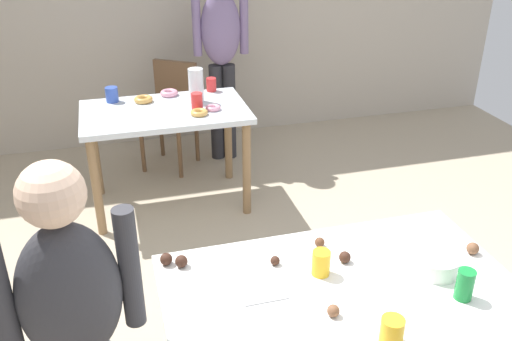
% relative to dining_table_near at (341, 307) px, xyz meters
% --- Properties ---
extents(dining_table_near, '(1.36, 0.83, 0.75)m').
position_rel_dining_table_near_xyz_m(dining_table_near, '(0.00, 0.00, 0.00)').
color(dining_table_near, white).
rests_on(dining_table_near, ground_plane).
extents(dining_table_far, '(1.15, 0.70, 0.75)m').
position_rel_dining_table_near_xyz_m(dining_table_far, '(-0.41, 2.14, -0.02)').
color(dining_table_far, silver).
rests_on(dining_table_far, ground_plane).
extents(chair_far_table, '(0.56, 0.56, 0.87)m').
position_rel_dining_table_near_xyz_m(chair_far_table, '(-0.28, 2.84, -0.16)').
color(chair_far_table, brown).
rests_on(chair_far_table, ground_plane).
extents(person_girl_near, '(0.46, 0.25, 1.44)m').
position_rel_dining_table_near_xyz_m(person_girl_near, '(-0.96, -0.06, 0.20)').
color(person_girl_near, '#383D4C').
rests_on(person_girl_near, ground_plane).
extents(person_adult_far, '(0.45, 0.23, 1.65)m').
position_rel_dining_table_near_xyz_m(person_adult_far, '(0.15, 2.83, 0.34)').
color(person_adult_far, '#28282D').
rests_on(person_adult_far, ground_plane).
extents(mixing_bowl, '(0.19, 0.19, 0.07)m').
position_rel_dining_table_near_xyz_m(mixing_bowl, '(0.40, 0.01, 0.13)').
color(mixing_bowl, white).
rests_on(mixing_bowl, dining_table_near).
extents(soda_can, '(0.07, 0.07, 0.12)m').
position_rel_dining_table_near_xyz_m(soda_can, '(0.41, -0.17, 0.15)').
color(soda_can, '#198438').
rests_on(soda_can, dining_table_near).
extents(fork_near, '(0.17, 0.02, 0.01)m').
position_rel_dining_table_near_xyz_m(fork_near, '(-0.30, 0.01, 0.09)').
color(fork_near, silver).
rests_on(fork_near, dining_table_near).
extents(cup_near_0, '(0.07, 0.07, 0.10)m').
position_rel_dining_table_near_xyz_m(cup_near_0, '(-0.05, 0.11, 0.14)').
color(cup_near_0, yellow).
rests_on(cup_near_0, dining_table_near).
extents(cup_near_1, '(0.08, 0.08, 0.10)m').
position_rel_dining_table_near_xyz_m(cup_near_1, '(0.04, -0.30, 0.14)').
color(cup_near_1, yellow).
rests_on(cup_near_1, dining_table_near).
extents(cake_ball_1, '(0.04, 0.04, 0.04)m').
position_rel_dining_table_near_xyz_m(cake_ball_1, '(0.02, 0.29, 0.11)').
color(cake_ball_1, brown).
rests_on(cake_ball_1, dining_table_near).
extents(cake_ball_2, '(0.05, 0.05, 0.05)m').
position_rel_dining_table_near_xyz_m(cake_ball_2, '(0.08, 0.16, 0.11)').
color(cake_ball_2, '#3D2319').
rests_on(cake_ball_2, dining_table_near).
extents(cake_ball_3, '(0.05, 0.05, 0.05)m').
position_rel_dining_table_near_xyz_m(cake_ball_3, '(-0.10, -0.13, 0.11)').
color(cake_ball_3, brown).
rests_on(cake_ball_3, dining_table_near).
extents(cake_ball_4, '(0.05, 0.05, 0.05)m').
position_rel_dining_table_near_xyz_m(cake_ball_4, '(0.61, 0.07, 0.11)').
color(cake_ball_4, brown).
rests_on(cake_ball_4, dining_table_near).
extents(cake_ball_5, '(0.05, 0.05, 0.05)m').
position_rel_dining_table_near_xyz_m(cake_ball_5, '(-0.63, 0.34, 0.11)').
color(cake_ball_5, '#3D2319').
rests_on(cake_ball_5, dining_table_near).
extents(cake_ball_6, '(0.04, 0.04, 0.04)m').
position_rel_dining_table_near_xyz_m(cake_ball_6, '(-0.20, 0.22, 0.11)').
color(cake_ball_6, '#3D2319').
rests_on(cake_ball_6, dining_table_near).
extents(cake_ball_7, '(0.05, 0.05, 0.05)m').
position_rel_dining_table_near_xyz_m(cake_ball_7, '(-0.57, 0.31, 0.11)').
color(cake_ball_7, '#3D2319').
rests_on(cake_ball_7, dining_table_near).
extents(pitcher_far, '(0.11, 0.11, 0.25)m').
position_rel_dining_table_near_xyz_m(pitcher_far, '(-0.17, 2.23, 0.21)').
color(pitcher_far, white).
rests_on(pitcher_far, dining_table_far).
extents(cup_far_0, '(0.08, 0.08, 0.12)m').
position_rel_dining_table_near_xyz_m(cup_far_0, '(-0.19, 2.08, 0.15)').
color(cup_far_0, red).
rests_on(cup_far_0, dining_table_far).
extents(cup_far_1, '(0.09, 0.09, 0.11)m').
position_rel_dining_table_near_xyz_m(cup_far_1, '(-0.75, 2.40, 0.14)').
color(cup_far_1, '#3351B2').
rests_on(cup_far_1, dining_table_far).
extents(cup_far_2, '(0.07, 0.07, 0.10)m').
position_rel_dining_table_near_xyz_m(cup_far_2, '(-0.01, 2.44, 0.14)').
color(cup_far_2, red).
rests_on(cup_far_2, dining_table_far).
extents(donut_far_0, '(0.12, 0.12, 0.04)m').
position_rel_dining_table_near_xyz_m(donut_far_0, '(-0.20, 1.97, 0.11)').
color(donut_far_0, gold).
rests_on(donut_far_0, dining_table_far).
extents(donut_far_1, '(0.14, 0.14, 0.04)m').
position_rel_dining_table_near_xyz_m(donut_far_1, '(-0.54, 2.33, 0.11)').
color(donut_far_1, gold).
rests_on(donut_far_1, dining_table_far).
extents(donut_far_2, '(0.11, 0.11, 0.03)m').
position_rel_dining_table_near_xyz_m(donut_far_2, '(-0.09, 2.04, 0.10)').
color(donut_far_2, pink).
rests_on(donut_far_2, dining_table_far).
extents(donut_far_3, '(0.13, 0.13, 0.04)m').
position_rel_dining_table_near_xyz_m(donut_far_3, '(-0.34, 2.43, 0.11)').
color(donut_far_3, pink).
rests_on(donut_far_3, dining_table_far).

